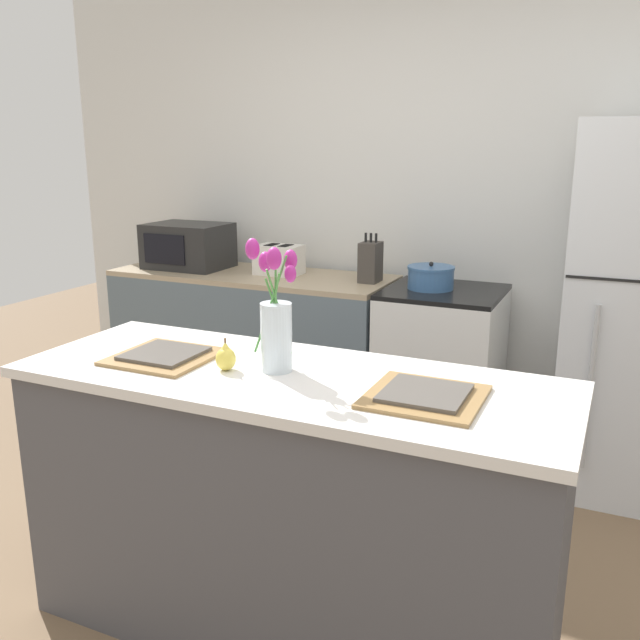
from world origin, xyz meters
name	(u,v)px	position (x,y,z in m)	size (l,w,h in m)	color
ground_plane	(291,625)	(0.00, 0.00, 0.00)	(10.00, 10.00, 0.00)	brown
back_wall	(448,200)	(0.00, 2.00, 1.35)	(5.20, 0.08, 2.70)	silver
kitchen_island	(289,506)	(0.00, 0.00, 0.47)	(1.80, 0.66, 0.94)	#4C4C51
back_counter	(254,347)	(-1.06, 1.60, 0.46)	(1.68, 0.60, 0.92)	slate
stove_range	(440,373)	(0.10, 1.60, 0.46)	(0.60, 0.61, 0.92)	silver
flower_vase	(276,321)	(-0.05, 0.02, 1.11)	(0.15, 0.13, 0.43)	silver
pear_figurine	(226,358)	(-0.20, -0.05, 0.98)	(0.07, 0.07, 0.11)	#E5CC4C
plate_setting_left	(164,356)	(-0.46, -0.03, 0.95)	(0.33, 0.33, 0.02)	olive
plate_setting_right	(425,395)	(0.46, -0.03, 0.95)	(0.33, 0.33, 0.02)	olive
toaster	(279,260)	(-0.89, 1.63, 1.00)	(0.28, 0.18, 0.17)	silver
cooking_pot	(431,277)	(0.03, 1.59, 0.98)	(0.25, 0.25, 0.14)	#386093
microwave	(188,246)	(-1.50, 1.60, 1.05)	(0.48, 0.37, 0.27)	black
knife_block	(370,262)	(-0.33, 1.63, 1.03)	(0.10, 0.14, 0.27)	#3D3833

